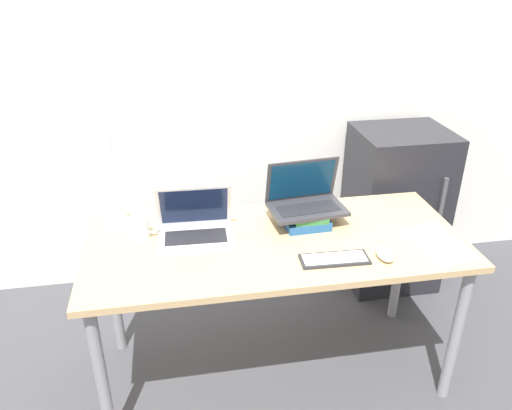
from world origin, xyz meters
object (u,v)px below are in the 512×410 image
desk_lamp (122,127)px  laptop_on_books (305,199)px  book_stack (305,217)px  mini_fridge (394,209)px  mug (140,228)px  wireless_keyboard (334,259)px  notepad (436,244)px  mouse (385,254)px  laptop_left (195,226)px

desk_lamp → laptop_on_books: bearing=-4.2°
book_stack → mini_fridge: bearing=36.9°
laptop_on_books → mug: (-0.75, -0.03, -0.06)m
wireless_keyboard → laptop_on_books: bearing=95.1°
laptop_on_books → mug: laptop_on_books is taller
notepad → mug: (-1.25, 0.28, 0.04)m
wireless_keyboard → mouse: size_ratio=2.56×
mini_fridge → book_stack: bearing=-143.1°
book_stack → mug: 0.75m
laptop_left → mouse: laptop_left is taller
mouse → mug: (-0.99, 0.34, 0.03)m
book_stack → wireless_keyboard: book_stack is taller
book_stack → laptop_on_books: laptop_on_books is taller
laptop_left → book_stack: (0.51, 0.03, -0.02)m
mug → desk_lamp: size_ratio=0.21×
laptop_left → book_stack: 0.51m
mini_fridge → notepad: bearing=-104.0°
laptop_on_books → notepad: size_ratio=1.11×
laptop_left → laptop_on_books: 0.52m
desk_lamp → mouse: bearing=-22.9°
book_stack → desk_lamp: bearing=173.7°
book_stack → notepad: bearing=-29.3°
book_stack → laptop_on_books: size_ratio=0.60×
mini_fridge → mug: bearing=-159.8°
laptop_on_books → wireless_keyboard: laptop_on_books is taller
mouse → mug: mug is taller
mouse → book_stack: bearing=125.5°
laptop_on_books → mug: bearing=-177.7°
laptop_left → wireless_keyboard: laptop_left is taller
mug → mini_fridge: size_ratio=0.14×
mouse → mug: size_ratio=0.82×
mug → laptop_left: bearing=-6.8°
notepad → desk_lamp: size_ratio=0.51×
notepad → mini_fridge: 0.88m
mug → desk_lamp: (-0.03, 0.09, 0.43)m
notepad → mug: 1.28m
mug → mini_fridge: mini_fridge is taller
laptop_on_books → desk_lamp: bearing=175.8°
laptop_on_books → mini_fridge: laptop_on_books is taller
mouse → mug: bearing=160.9°
wireless_keyboard → desk_lamp: bearing=153.1°
laptop_left → mug: (-0.24, 0.03, -0.00)m
mug → mini_fridge: 1.58m
laptop_on_books → mouse: laptop_on_books is taller
notepad → mini_fridge: bearing=76.0°
laptop_left → laptop_on_books: laptop_on_books is taller
laptop_on_books → mini_fridge: size_ratio=0.37×
laptop_left → mini_fridge: 1.38m
laptop_left → wireless_keyboard: 0.62m
desk_lamp → mini_fridge: bearing=16.7°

